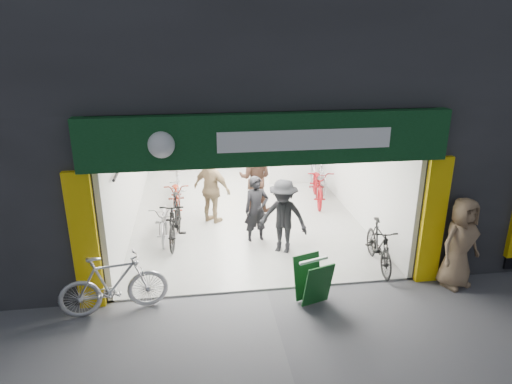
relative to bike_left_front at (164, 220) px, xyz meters
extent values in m
plane|color=#56565B|center=(2.06, -2.72, -0.47)|extent=(60.00, 60.00, 0.00)
cube|color=#232326|center=(-3.44, 2.28, 1.28)|extent=(5.00, 10.00, 3.50)
cube|color=#232326|center=(8.06, 2.28, 1.28)|extent=(6.00, 10.00, 3.50)
cube|color=#9E9E99|center=(2.06, 1.28, -0.45)|extent=(6.00, 8.00, 0.04)
cube|color=silver|center=(2.06, 5.38, 1.13)|extent=(6.00, 0.20, 3.20)
cube|color=silver|center=(-0.89, 1.28, 1.13)|extent=(0.10, 8.00, 3.20)
cube|color=silver|center=(5.01, 1.28, 1.13)|extent=(0.10, 8.00, 3.20)
cube|color=white|center=(2.06, 1.28, 2.78)|extent=(6.00, 8.00, 0.10)
cube|color=black|center=(2.06, -2.62, 2.88)|extent=(6.00, 0.30, 0.30)
cube|color=black|center=(2.06, -2.84, 2.58)|extent=(6.40, 0.25, 0.90)
cube|color=white|center=(2.66, -2.98, 2.58)|extent=(3.00, 0.02, 0.35)
cube|color=yellow|center=(-1.19, -2.78, 0.83)|extent=(0.45, 0.12, 2.60)
cube|color=yellow|center=(5.31, -2.78, 0.83)|extent=(0.45, 0.12, 2.60)
cylinder|color=black|center=(-0.76, 0.68, 1.63)|extent=(0.06, 5.00, 0.06)
cube|color=silver|center=(3.86, 3.78, 0.03)|extent=(1.40, 0.60, 1.00)
cube|color=white|center=(2.06, -1.52, 2.71)|extent=(1.30, 0.35, 0.04)
cube|color=white|center=(2.06, 0.28, 2.71)|extent=(1.30, 0.35, 0.04)
cube|color=white|center=(2.06, 2.08, 2.71)|extent=(1.30, 0.35, 0.04)
cube|color=white|center=(2.06, 3.88, 2.71)|extent=(1.30, 0.35, 0.04)
imported|color=#A7A7AB|center=(0.00, 0.00, 0.00)|extent=(0.63, 1.79, 0.94)
imported|color=black|center=(0.26, -0.29, 0.10)|extent=(0.71, 1.93, 1.13)
imported|color=maroon|center=(0.26, 1.55, 0.01)|extent=(0.72, 1.85, 0.96)
imported|color=#ADAEB2|center=(0.26, 2.71, 0.06)|extent=(0.63, 1.80, 1.06)
imported|color=black|center=(4.56, -2.12, 0.04)|extent=(0.63, 1.72, 1.01)
imported|color=maroon|center=(4.31, 1.79, 0.07)|extent=(1.04, 2.14, 1.08)
imported|color=#ABAAAF|center=(4.56, 2.87, 0.10)|extent=(0.61, 1.90, 1.13)
imported|color=#B0AFB4|center=(-0.74, -3.02, 0.10)|extent=(1.96, 0.84, 1.14)
imported|color=black|center=(2.17, -0.53, 0.35)|extent=(0.65, 0.49, 1.63)
imported|color=#382219|center=(2.42, 1.44, 0.48)|extent=(1.10, 0.97, 1.89)
imported|color=black|center=(2.68, -1.18, 0.40)|extent=(1.30, 1.10, 1.74)
imported|color=#927855|center=(1.20, 0.71, 0.47)|extent=(1.14, 1.04, 1.87)
imported|color=#83684C|center=(5.79, -3.02, 0.45)|extent=(1.04, 0.85, 1.85)
cube|color=#104318|center=(2.89, -3.39, -0.01)|extent=(0.59, 0.37, 0.85)
cube|color=#104318|center=(2.78, -3.04, -0.01)|extent=(0.59, 0.37, 0.85)
cube|color=white|center=(2.84, -3.22, 0.40)|extent=(0.57, 0.23, 0.05)
camera|label=1|loc=(0.78, -10.33, 4.38)|focal=32.00mm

